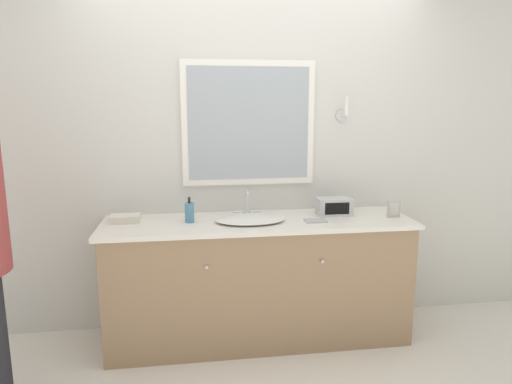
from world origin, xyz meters
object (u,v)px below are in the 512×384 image
object	(u,v)px
soap_bottle	(189,212)
picture_frame	(394,209)
sink_basin	(250,219)
appliance_box	(334,207)

from	to	relation	value
soap_bottle	picture_frame	world-z (taller)	soap_bottle
sink_basin	picture_frame	xyz separation A→B (m)	(1.02, -0.03, 0.04)
appliance_box	sink_basin	bearing A→B (deg)	-171.34
sink_basin	appliance_box	world-z (taller)	sink_basin
sink_basin	appliance_box	distance (m)	0.64
appliance_box	picture_frame	size ratio (longest dim) A/B	2.00
sink_basin	appliance_box	size ratio (longest dim) A/B	1.93
soap_bottle	appliance_box	size ratio (longest dim) A/B	0.71
soap_bottle	picture_frame	xyz separation A→B (m)	(1.43, -0.07, -0.01)
soap_bottle	picture_frame	distance (m)	1.43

